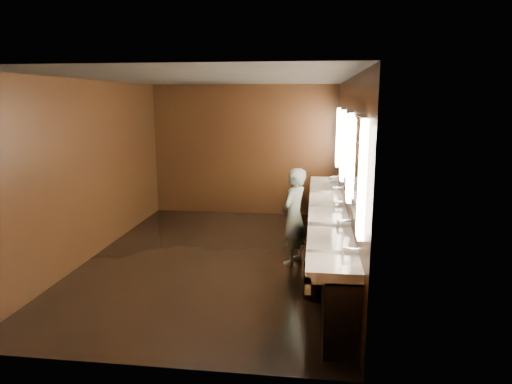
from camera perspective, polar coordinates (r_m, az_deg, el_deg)
floor at (r=7.37m, az=-5.00°, el=-8.32°), size 6.00×6.00×0.00m
ceiling at (r=6.94m, az=-5.42°, el=13.98°), size 4.00×6.00×0.02m
wall_back at (r=9.94m, az=-1.47°, el=5.22°), size 4.00×0.02×2.80m
wall_front at (r=4.20m, az=-14.03°, el=-4.04°), size 4.00×0.02×2.80m
wall_left at (r=7.70m, az=-19.91°, el=2.65°), size 0.02×6.00×2.80m
wall_right at (r=6.87m, az=11.32°, el=2.11°), size 0.02×6.00×2.80m
sink_counter at (r=7.06m, az=9.35°, el=-5.10°), size 0.55×5.40×1.01m
mirror_band at (r=6.82m, az=11.27°, el=5.01°), size 0.06×5.03×1.15m
person at (r=6.99m, az=4.75°, el=-3.04°), size 0.54×0.64×1.49m
trash_bin at (r=5.97m, az=7.54°, el=-10.70°), size 0.37×0.37×0.50m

